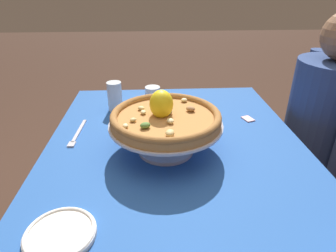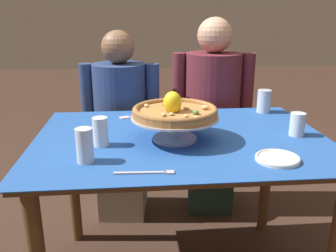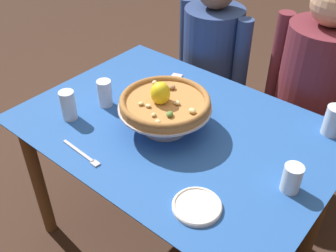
{
  "view_description": "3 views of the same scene",
  "coord_description": "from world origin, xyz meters",
  "px_view_note": "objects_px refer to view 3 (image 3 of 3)",
  "views": [
    {
      "loc": [
        0.8,
        -0.08,
        1.27
      ],
      "look_at": [
        -0.01,
        -0.03,
        0.85
      ],
      "focal_mm": 30.89,
      "sensor_mm": 36.0,
      "label": 1
    },
    {
      "loc": [
        -0.19,
        -1.46,
        1.26
      ],
      "look_at": [
        -0.06,
        -0.04,
        0.8
      ],
      "focal_mm": 38.34,
      "sensor_mm": 36.0,
      "label": 2
    },
    {
      "loc": [
        0.78,
        -0.99,
        1.71
      ],
      "look_at": [
        0.01,
        -0.07,
        0.79
      ],
      "focal_mm": 41.82,
      "sensor_mm": 36.0,
      "label": 3
    }
  ],
  "objects_px": {
    "pizza": "(165,101)",
    "dinner_fork": "(83,154)",
    "side_plate": "(197,206)",
    "diner_right": "(308,106)",
    "diner_left": "(210,79)",
    "sugar_packet": "(177,76)",
    "water_glass_front_left": "(69,107)",
    "pizza_stand": "(165,113)",
    "water_glass_back_right": "(333,122)",
    "water_glass_side_right": "(291,180)",
    "water_glass_side_left": "(105,95)"
  },
  "relations": [
    {
      "from": "pizza_stand",
      "to": "water_glass_front_left",
      "type": "distance_m",
      "value": 0.4
    },
    {
      "from": "water_glass_side_left",
      "to": "side_plate",
      "type": "xyz_separation_m",
      "value": [
        0.66,
        -0.22,
        -0.04
      ]
    },
    {
      "from": "water_glass_side_right",
      "to": "dinner_fork",
      "type": "distance_m",
      "value": 0.75
    },
    {
      "from": "water_glass_front_left",
      "to": "sugar_packet",
      "type": "height_order",
      "value": "water_glass_front_left"
    },
    {
      "from": "water_glass_front_left",
      "to": "water_glass_side_right",
      "type": "distance_m",
      "value": 0.91
    },
    {
      "from": "side_plate",
      "to": "dinner_fork",
      "type": "xyz_separation_m",
      "value": [
        -0.48,
        -0.07,
        -0.01
      ]
    },
    {
      "from": "pizza_stand",
      "to": "sugar_packet",
      "type": "xyz_separation_m",
      "value": [
        -0.22,
        0.35,
        -0.07
      ]
    },
    {
      "from": "sugar_packet",
      "to": "water_glass_back_right",
      "type": "bearing_deg",
      "value": 3.33
    },
    {
      "from": "water_glass_back_right",
      "to": "sugar_packet",
      "type": "height_order",
      "value": "water_glass_back_right"
    },
    {
      "from": "pizza",
      "to": "diner_left",
      "type": "distance_m",
      "value": 0.81
    },
    {
      "from": "dinner_fork",
      "to": "sugar_packet",
      "type": "distance_m",
      "value": 0.68
    },
    {
      "from": "sugar_packet",
      "to": "water_glass_side_left",
      "type": "bearing_deg",
      "value": -102.43
    },
    {
      "from": "pizza_stand",
      "to": "water_glass_back_right",
      "type": "distance_m",
      "value": 0.66
    },
    {
      "from": "water_glass_side_right",
      "to": "dinner_fork",
      "type": "bearing_deg",
      "value": -153.59
    },
    {
      "from": "water_glass_front_left",
      "to": "water_glass_back_right",
      "type": "height_order",
      "value": "water_glass_front_left"
    },
    {
      "from": "water_glass_side_left",
      "to": "dinner_fork",
      "type": "distance_m",
      "value": 0.34
    },
    {
      "from": "water_glass_side_right",
      "to": "sugar_packet",
      "type": "height_order",
      "value": "water_glass_side_right"
    },
    {
      "from": "diner_left",
      "to": "sugar_packet",
      "type": "bearing_deg",
      "value": -84.3
    },
    {
      "from": "dinner_fork",
      "to": "diner_right",
      "type": "distance_m",
      "value": 1.16
    },
    {
      "from": "dinner_fork",
      "to": "diner_left",
      "type": "height_order",
      "value": "diner_left"
    },
    {
      "from": "pizza",
      "to": "side_plate",
      "type": "height_order",
      "value": "pizza"
    },
    {
      "from": "diner_right",
      "to": "side_plate",
      "type": "bearing_deg",
      "value": -88.22
    },
    {
      "from": "pizza_stand",
      "to": "diner_right",
      "type": "relative_size",
      "value": 0.3
    },
    {
      "from": "pizza",
      "to": "diner_left",
      "type": "height_order",
      "value": "diner_left"
    },
    {
      "from": "water_glass_back_right",
      "to": "sugar_packet",
      "type": "distance_m",
      "value": 0.75
    },
    {
      "from": "water_glass_side_left",
      "to": "side_plate",
      "type": "height_order",
      "value": "water_glass_side_left"
    },
    {
      "from": "diner_left",
      "to": "diner_right",
      "type": "xyz_separation_m",
      "value": [
        0.57,
        0.03,
        0.05
      ]
    },
    {
      "from": "side_plate",
      "to": "diner_right",
      "type": "relative_size",
      "value": 0.13
    },
    {
      "from": "water_glass_front_left",
      "to": "diner_right",
      "type": "xyz_separation_m",
      "value": [
        0.67,
        0.94,
        -0.19
      ]
    },
    {
      "from": "side_plate",
      "to": "diner_right",
      "type": "distance_m",
      "value": 1.0
    },
    {
      "from": "diner_left",
      "to": "water_glass_side_left",
      "type": "bearing_deg",
      "value": -93.9
    },
    {
      "from": "water_glass_front_left",
      "to": "dinner_fork",
      "type": "relative_size",
      "value": 0.62
    },
    {
      "from": "water_glass_front_left",
      "to": "sugar_packet",
      "type": "distance_m",
      "value": 0.57
    },
    {
      "from": "diner_left",
      "to": "pizza",
      "type": "bearing_deg",
      "value": -70.13
    },
    {
      "from": "water_glass_back_right",
      "to": "diner_right",
      "type": "relative_size",
      "value": 0.1
    },
    {
      "from": "pizza",
      "to": "pizza_stand",
      "type": "bearing_deg",
      "value": 63.41
    },
    {
      "from": "diner_left",
      "to": "water_glass_side_right",
      "type": "bearing_deg",
      "value": -41.18
    },
    {
      "from": "water_glass_side_right",
      "to": "diner_left",
      "type": "height_order",
      "value": "diner_left"
    },
    {
      "from": "water_glass_side_left",
      "to": "sugar_packet",
      "type": "bearing_deg",
      "value": 77.57
    },
    {
      "from": "pizza_stand",
      "to": "water_glass_back_right",
      "type": "height_order",
      "value": "water_glass_back_right"
    },
    {
      "from": "water_glass_side_right",
      "to": "water_glass_side_left",
      "type": "bearing_deg",
      "value": -176.79
    },
    {
      "from": "pizza",
      "to": "water_glass_front_left",
      "type": "distance_m",
      "value": 0.41
    },
    {
      "from": "water_glass_side_right",
      "to": "side_plate",
      "type": "distance_m",
      "value": 0.33
    },
    {
      "from": "sugar_packet",
      "to": "dinner_fork",
      "type": "bearing_deg",
      "value": -82.18
    },
    {
      "from": "pizza",
      "to": "dinner_fork",
      "type": "height_order",
      "value": "pizza"
    },
    {
      "from": "pizza",
      "to": "side_plate",
      "type": "relative_size",
      "value": 2.19
    },
    {
      "from": "water_glass_front_left",
      "to": "side_plate",
      "type": "height_order",
      "value": "water_glass_front_left"
    },
    {
      "from": "pizza",
      "to": "dinner_fork",
      "type": "bearing_deg",
      "value": -111.44
    },
    {
      "from": "water_glass_side_right",
      "to": "sugar_packet",
      "type": "relative_size",
      "value": 2.04
    },
    {
      "from": "pizza_stand",
      "to": "pizza",
      "type": "bearing_deg",
      "value": -116.59
    }
  ]
}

